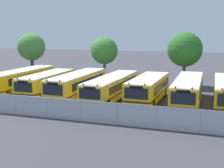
{
  "coord_description": "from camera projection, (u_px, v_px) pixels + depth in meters",
  "views": [
    {
      "loc": [
        9.85,
        -29.38,
        6.94
      ],
      "look_at": [
        -0.07,
        0.0,
        1.6
      ],
      "focal_mm": 48.68,
      "sensor_mm": 36.0,
      "label": 1
    }
  ],
  "objects": [
    {
      "name": "ground_plane",
      "position": [
        113.0,
        99.0,
        31.71
      ],
      "size": [
        160.0,
        160.0,
        0.0
      ],
      "primitive_type": "plane",
      "color": "#38383D"
    },
    {
      "name": "school_bus_0",
      "position": [
        21.0,
        80.0,
        35.23
      ],
      "size": [
        2.5,
        11.1,
        2.72
      ],
      "rotation": [
        0.0,
        0.0,
        3.14
      ],
      "color": "yellow",
      "rests_on": "ground_plane"
    },
    {
      "name": "school_bus_1",
      "position": [
        47.0,
        83.0,
        33.66
      ],
      "size": [
        2.7,
        9.59,
        2.54
      ],
      "rotation": [
        0.0,
        0.0,
        3.17
      ],
      "color": "yellow",
      "rests_on": "ground_plane"
    },
    {
      "name": "school_bus_2",
      "position": [
        78.0,
        84.0,
        32.49
      ],
      "size": [
        2.52,
        10.98,
        2.68
      ],
      "rotation": [
        0.0,
        0.0,
        3.14
      ],
      "color": "yellow",
      "rests_on": "ground_plane"
    },
    {
      "name": "school_bus_3",
      "position": [
        112.0,
        87.0,
        31.42
      ],
      "size": [
        2.74,
        11.64,
        2.52
      ],
      "rotation": [
        0.0,
        0.0,
        3.12
      ],
      "color": "yellow",
      "rests_on": "ground_plane"
    },
    {
      "name": "school_bus_4",
      "position": [
        148.0,
        88.0,
        30.23
      ],
      "size": [
        2.81,
        9.38,
        2.62
      ],
      "rotation": [
        0.0,
        0.0,
        3.12
      ],
      "color": "yellow",
      "rests_on": "ground_plane"
    },
    {
      "name": "school_bus_5",
      "position": [
        188.0,
        90.0,
        29.24
      ],
      "size": [
        2.55,
        11.4,
        2.65
      ],
      "rotation": [
        0.0,
        0.0,
        3.15
      ],
      "color": "yellow",
      "rests_on": "ground_plane"
    },
    {
      "name": "tree_0",
      "position": [
        32.0,
        46.0,
        46.65
      ],
      "size": [
        4.22,
        4.22,
        6.77
      ],
      "color": "#4C3823",
      "rests_on": "ground_plane"
    },
    {
      "name": "tree_1",
      "position": [
        103.0,
        50.0,
        41.58
      ],
      "size": [
        3.71,
        3.71,
        6.25
      ],
      "color": "#4C3823",
      "rests_on": "ground_plane"
    },
    {
      "name": "tree_2",
      "position": [
        186.0,
        49.0,
        38.63
      ],
      "size": [
        4.44,
        4.44,
        6.96
      ],
      "color": "#4C3823",
      "rests_on": "ground_plane"
    },
    {
      "name": "chainlink_fence",
      "position": [
        81.0,
        110.0,
        23.71
      ],
      "size": [
        30.22,
        0.07,
        1.72
      ],
      "color": "#9EA0A3",
      "rests_on": "ground_plane"
    },
    {
      "name": "traffic_cone",
      "position": [
        218.0,
        127.0,
        21.61
      ],
      "size": [
        0.37,
        0.37,
        0.49
      ],
      "primitive_type": "cone",
      "color": "#EA5914",
      "rests_on": "ground_plane"
    }
  ]
}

